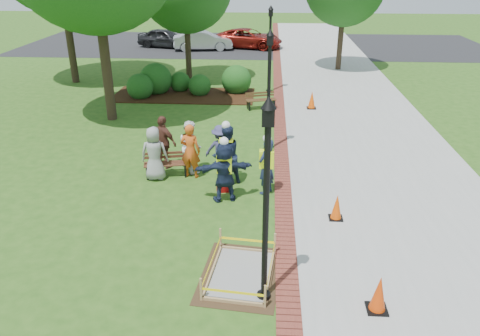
# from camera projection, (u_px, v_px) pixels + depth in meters

# --- Properties ---
(ground) EXTENTS (100.00, 100.00, 0.00)m
(ground) POSITION_uv_depth(u_px,v_px,m) (218.00, 220.00, 12.42)
(ground) COLOR #285116
(ground) RESTS_ON ground
(sidewalk) EXTENTS (6.00, 60.00, 0.02)m
(sidewalk) POSITION_uv_depth(u_px,v_px,m) (351.00, 110.00, 21.21)
(sidewalk) COLOR #9E9E99
(sidewalk) RESTS_ON ground
(brick_edging) EXTENTS (0.50, 60.00, 0.03)m
(brick_edging) POSITION_uv_depth(u_px,v_px,m) (279.00, 109.00, 21.40)
(brick_edging) COLOR maroon
(brick_edging) RESTS_ON ground
(mulch_bed) EXTENTS (7.00, 3.00, 0.05)m
(mulch_bed) POSITION_uv_depth(u_px,v_px,m) (184.00, 95.00, 23.48)
(mulch_bed) COLOR #381E0F
(mulch_bed) RESTS_ON ground
(parking_lot) EXTENTS (36.00, 12.00, 0.01)m
(parking_lot) POSITION_uv_depth(u_px,v_px,m) (254.00, 45.00, 36.94)
(parking_lot) COLOR black
(parking_lot) RESTS_ON ground
(wet_concrete_pad) EXTENTS (1.94, 2.47, 0.55)m
(wet_concrete_pad) POSITION_uv_depth(u_px,v_px,m) (241.00, 266.00, 10.19)
(wet_concrete_pad) COLOR #47331E
(wet_concrete_pad) RESTS_ON ground
(bench_near) EXTENTS (1.43, 0.72, 0.74)m
(bench_near) POSITION_uv_depth(u_px,v_px,m) (166.00, 169.00, 14.85)
(bench_near) COLOR brown
(bench_near) RESTS_ON ground
(bench_far) EXTENTS (1.43, 0.83, 0.73)m
(bench_far) POSITION_uv_depth(u_px,v_px,m) (261.00, 104.00, 21.40)
(bench_far) COLOR brown
(bench_far) RESTS_ON ground
(cone_front) EXTENTS (0.41, 0.41, 0.81)m
(cone_front) POSITION_uv_depth(u_px,v_px,m) (379.00, 295.00, 9.11)
(cone_front) COLOR black
(cone_front) RESTS_ON ground
(cone_back) EXTENTS (0.37, 0.37, 0.73)m
(cone_back) POSITION_uv_depth(u_px,v_px,m) (337.00, 208.00, 12.34)
(cone_back) COLOR black
(cone_back) RESTS_ON ground
(cone_far) EXTENTS (0.41, 0.41, 0.81)m
(cone_far) POSITION_uv_depth(u_px,v_px,m) (312.00, 100.00, 21.32)
(cone_far) COLOR black
(cone_far) RESTS_ON ground
(toolbox) EXTENTS (0.43, 0.31, 0.20)m
(toolbox) POSITION_uv_depth(u_px,v_px,m) (223.00, 188.00, 13.91)
(toolbox) COLOR #AC0D0D
(toolbox) RESTS_ON ground
(lamp_near) EXTENTS (0.28, 0.28, 4.26)m
(lamp_near) POSITION_uv_depth(u_px,v_px,m) (266.00, 190.00, 8.59)
(lamp_near) COLOR black
(lamp_near) RESTS_ON ground
(lamp_mid) EXTENTS (0.28, 0.28, 4.26)m
(lamp_mid) POSITION_uv_depth(u_px,v_px,m) (269.00, 83.00, 15.86)
(lamp_mid) COLOR black
(lamp_mid) RESTS_ON ground
(lamp_far) EXTENTS (0.28, 0.28, 4.26)m
(lamp_far) POSITION_uv_depth(u_px,v_px,m) (270.00, 43.00, 23.13)
(lamp_far) COLOR black
(lamp_far) RESTS_ON ground
(shrub_a) EXTENTS (1.30, 1.30, 1.30)m
(shrub_a) POSITION_uv_depth(u_px,v_px,m) (141.00, 98.00, 23.11)
(shrub_a) COLOR #154B17
(shrub_a) RESTS_ON ground
(shrub_b) EXTENTS (1.63, 1.63, 1.63)m
(shrub_b) POSITION_uv_depth(u_px,v_px,m) (157.00, 93.00, 23.97)
(shrub_b) COLOR #154B17
(shrub_b) RESTS_ON ground
(shrub_c) EXTENTS (1.12, 1.12, 1.12)m
(shrub_c) POSITION_uv_depth(u_px,v_px,m) (200.00, 95.00, 23.62)
(shrub_c) COLOR #154B17
(shrub_c) RESTS_ON ground
(shrub_d) EXTENTS (1.51, 1.51, 1.51)m
(shrub_d) POSITION_uv_depth(u_px,v_px,m) (236.00, 92.00, 24.06)
(shrub_d) COLOR #154B17
(shrub_d) RESTS_ON ground
(shrub_e) EXTENTS (1.06, 1.06, 1.06)m
(shrub_e) POSITION_uv_depth(u_px,v_px,m) (181.00, 91.00, 24.33)
(shrub_e) COLOR #154B17
(shrub_e) RESTS_ON ground
(casual_person_a) EXTENTS (0.56, 0.37, 1.71)m
(casual_person_a) POSITION_uv_depth(u_px,v_px,m) (154.00, 154.00, 14.39)
(casual_person_a) COLOR gray
(casual_person_a) RESTS_ON ground
(casual_person_b) EXTENTS (0.62, 0.46, 1.75)m
(casual_person_b) POSITION_uv_depth(u_px,v_px,m) (190.00, 151.00, 14.52)
(casual_person_b) COLOR #D15118
(casual_person_b) RESTS_ON ground
(casual_person_c) EXTENTS (0.62, 0.64, 1.70)m
(casual_person_c) POSITION_uv_depth(u_px,v_px,m) (190.00, 146.00, 14.96)
(casual_person_c) COLOR white
(casual_person_c) RESTS_ON ground
(casual_person_d) EXTENTS (0.67, 0.60, 1.77)m
(casual_person_d) POSITION_uv_depth(u_px,v_px,m) (164.00, 142.00, 15.17)
(casual_person_d) COLOR brown
(casual_person_d) RESTS_ON ground
(casual_person_e) EXTENTS (0.58, 0.43, 1.63)m
(casual_person_e) POSITION_uv_depth(u_px,v_px,m) (221.00, 150.00, 14.77)
(casual_person_e) COLOR #3B3965
(casual_person_e) RESTS_ON ground
(hivis_worker_a) EXTENTS (0.64, 0.50, 1.93)m
(hivis_worker_a) POSITION_uv_depth(u_px,v_px,m) (224.00, 170.00, 13.08)
(hivis_worker_a) COLOR #18193E
(hivis_worker_a) RESTS_ON ground
(hivis_worker_b) EXTENTS (0.61, 0.64, 1.84)m
(hivis_worker_b) POSITION_uv_depth(u_px,v_px,m) (266.00, 164.00, 13.49)
(hivis_worker_b) COLOR #191F41
(hivis_worker_b) RESTS_ON ground
(hivis_worker_c) EXTENTS (0.71, 0.66, 2.02)m
(hivis_worker_c) POSITION_uv_depth(u_px,v_px,m) (226.00, 154.00, 14.03)
(hivis_worker_c) COLOR #1C2549
(hivis_worker_c) RESTS_ON ground
(parked_car_a) EXTENTS (3.15, 5.06, 1.53)m
(parked_car_a) POSITION_uv_depth(u_px,v_px,m) (166.00, 47.00, 35.85)
(parked_car_a) COLOR black
(parked_car_a) RESTS_ON ground
(parked_car_b) EXTENTS (2.80, 5.02, 1.55)m
(parked_car_b) POSITION_uv_depth(u_px,v_px,m) (203.00, 50.00, 34.82)
(parked_car_b) COLOR #A3A3A8
(parked_car_b) RESTS_ON ground
(parked_car_c) EXTENTS (3.13, 5.08, 1.54)m
(parked_car_c) POSITION_uv_depth(u_px,v_px,m) (248.00, 48.00, 35.67)
(parked_car_c) COLOR maroon
(parked_car_c) RESTS_ON ground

